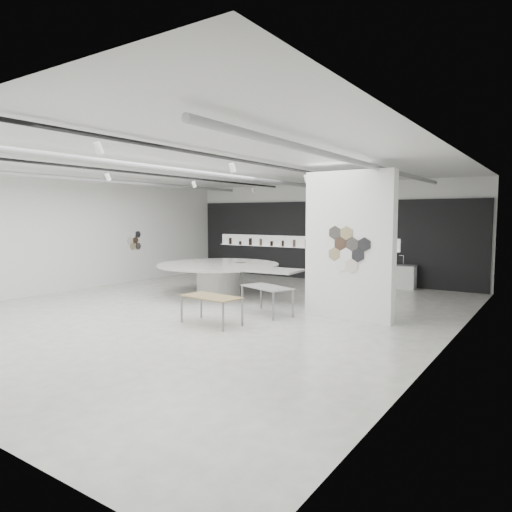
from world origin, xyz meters
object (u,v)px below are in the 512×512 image
Objects in this scene: display_island at (220,274)px; sample_table_wood at (211,298)px; kitchen_counter at (394,276)px; partition_column at (349,246)px; sample_table_stone at (267,289)px.

display_island reaches higher than sample_table_wood.
display_island is 3.50× the size of kitchen_counter.
sample_table_stone is (-1.94, -0.66, -1.14)m from partition_column.
display_island is 4.13m from sample_table_wood.
display_island is at bearing 149.24° from sample_table_stone.
sample_table_stone is at bearing -161.21° from partition_column.
kitchen_counter reaches higher than sample_table_stone.
partition_column is at bearing -87.17° from kitchen_counter.
kitchen_counter is (1.85, 7.81, -0.20)m from sample_table_wood.
kitchen_counter is at bearing 95.93° from partition_column.
display_island is 3.36× the size of sample_table_stone.
sample_table_wood is (-2.42, -2.31, -1.18)m from partition_column.
sample_table_wood is at bearing -106.25° from sample_table_stone.
partition_column reaches higher than sample_table_wood.
partition_column is at bearing 18.79° from sample_table_stone.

